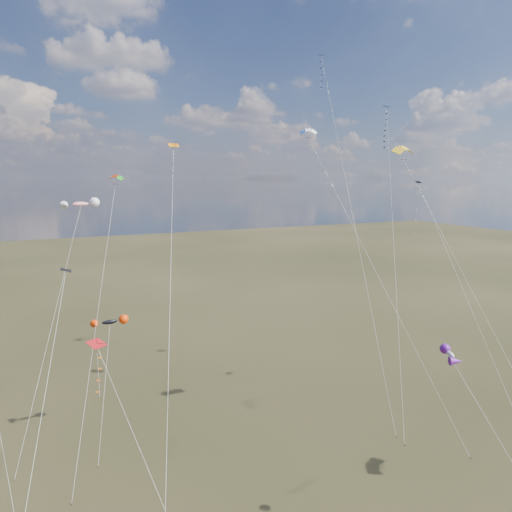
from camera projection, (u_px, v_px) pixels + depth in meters
name	position (u px, v px, depth m)	size (l,w,h in m)	color
diamond_black_high	(386.00, 144.00, 59.65)	(11.58, 18.39, 36.13)	black
diamond_navy_tall	(326.00, 97.00, 61.54)	(5.33, 23.67, 43.45)	#0E2251
diamond_black_mid	(50.00, 363.00, 31.81)	(5.90, 14.54, 19.68)	black
diamond_red_low	(102.00, 376.00, 33.81)	(5.33, 9.08, 14.68)	#A61315
diamond_navy_right	(421.00, 217.00, 55.03)	(3.13, 14.77, 26.23)	#080F4C
diamond_orange_center	(171.00, 265.00, 34.36)	(8.10, 22.67, 29.61)	orange
parafoil_yellow	(405.00, 149.00, 48.12)	(3.56, 21.47, 30.38)	gold
parafoil_blue_white	(310.00, 133.00, 53.69)	(7.53, 21.38, 32.69)	blue
parafoil_tricolor	(115.00, 178.00, 54.04)	(8.89, 21.21, 27.30)	yellow
novelty_black_orange	(110.00, 322.00, 47.49)	(4.29, 7.51, 12.29)	black
novelty_white_purple	(451.00, 356.00, 31.82)	(6.10, 8.94, 14.77)	silver
novelty_redwhite_stripe	(80.00, 205.00, 55.14)	(10.40, 18.22, 24.18)	red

